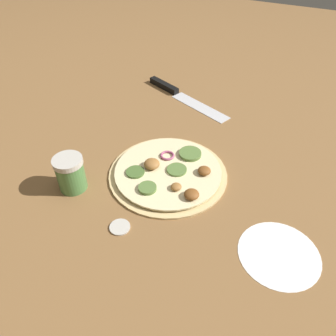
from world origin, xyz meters
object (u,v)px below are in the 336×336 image
at_px(pizza, 169,172).
at_px(knife, 175,92).
at_px(loose_cap, 120,227).
at_px(spice_jar, 71,173).

xyz_separation_m(pizza, knife, (-0.14, 0.35, -0.00)).
xyz_separation_m(pizza, loose_cap, (-0.02, -0.18, -0.00)).
xyz_separation_m(spice_jar, loose_cap, (0.15, -0.05, -0.04)).
xyz_separation_m(knife, spice_jar, (-0.03, -0.47, 0.03)).
relative_size(pizza, spice_jar, 3.39).
bearing_deg(pizza, loose_cap, -96.30).
xyz_separation_m(knife, loose_cap, (0.12, -0.52, -0.00)).
relative_size(knife, loose_cap, 7.67).
bearing_deg(loose_cap, pizza, 83.70).
bearing_deg(spice_jar, loose_cap, -19.32).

